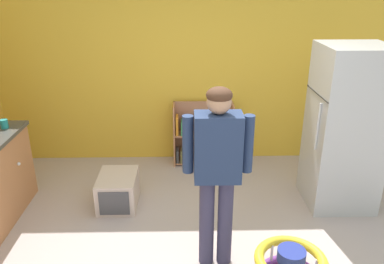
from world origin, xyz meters
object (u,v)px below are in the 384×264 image
at_px(teal_cup, 4,124).
at_px(refrigerator, 345,129).
at_px(bookshelf, 199,137).
at_px(standing_person, 217,165).
at_px(pet_carrier, 118,190).

bearing_deg(teal_cup, refrigerator, -1.08).
relative_size(refrigerator, bookshelf, 2.09).
xyz_separation_m(bookshelf, standing_person, (0.07, -2.04, 0.61)).
xyz_separation_m(refrigerator, teal_cup, (-3.65, 0.07, 0.06)).
relative_size(refrigerator, pet_carrier, 3.22).
bearing_deg(bookshelf, pet_carrier, -131.21).
bearing_deg(pet_carrier, standing_person, -43.42).
bearing_deg(bookshelf, standing_person, -87.97).
bearing_deg(teal_cup, pet_carrier, -5.00).
height_order(standing_person, pet_carrier, standing_person).
bearing_deg(bookshelf, teal_cup, -155.27).
relative_size(refrigerator, standing_person, 1.09).
relative_size(bookshelf, pet_carrier, 1.54).
bearing_deg(refrigerator, bookshelf, 145.77).
xyz_separation_m(standing_person, pet_carrier, (-1.01, 0.96, -0.79)).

